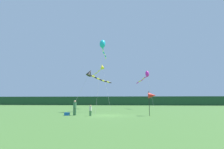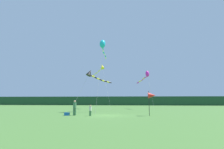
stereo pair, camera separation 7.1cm
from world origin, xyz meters
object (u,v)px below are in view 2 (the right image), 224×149
(person_child, at_px, (90,110))
(kite_black, at_px, (92,74))
(kite_magenta, at_px, (146,75))
(person_adult, at_px, (75,107))
(cooler_box, at_px, (67,114))
(kite_cyan, at_px, (103,45))
(kite_yellow, at_px, (101,68))
(banner_flag_pole, at_px, (152,96))

(person_child, distance_m, kite_black, 7.71)
(kite_magenta, bearing_deg, person_child, -115.37)
(kite_magenta, bearing_deg, kite_black, -128.64)
(person_adult, xyz_separation_m, kite_magenta, (10.32, 16.86, 6.19))
(cooler_box, height_order, kite_cyan, kite_cyan)
(person_adult, bearing_deg, kite_magenta, 58.54)
(kite_black, relative_size, kite_magenta, 0.78)
(person_adult, distance_m, kite_yellow, 18.66)
(kite_black, bearing_deg, cooler_box, -108.83)
(kite_yellow, height_order, kite_magenta, kite_yellow)
(kite_black, bearing_deg, banner_flag_pole, -29.88)
(banner_flag_pole, distance_m, kite_magenta, 17.30)
(person_adult, distance_m, banner_flag_pole, 9.48)
(person_child, relative_size, kite_magenta, 0.15)
(kite_black, xyz_separation_m, kite_magenta, (9.38, 11.73, 1.37))
(cooler_box, distance_m, kite_cyan, 13.30)
(kite_black, bearing_deg, person_adult, -100.34)
(banner_flag_pole, bearing_deg, kite_black, 150.12)
(cooler_box, xyz_separation_m, kite_cyan, (3.21, 7.07, 10.80))
(cooler_box, bearing_deg, person_child, -6.40)
(person_child, relative_size, kite_yellow, 0.13)
(cooler_box, height_order, kite_yellow, kite_yellow)
(person_adult, relative_size, cooler_box, 3.16)
(cooler_box, distance_m, kite_black, 7.96)
(kite_magenta, xyz_separation_m, kite_cyan, (-7.98, -9.98, 3.78))
(person_adult, bearing_deg, kite_yellow, 88.47)
(cooler_box, distance_m, kite_yellow, 19.23)
(banner_flag_pole, height_order, kite_cyan, kite_cyan)
(person_adult, relative_size, kite_black, 0.27)
(kite_magenta, height_order, kite_cyan, kite_cyan)
(kite_black, distance_m, kite_magenta, 15.09)
(banner_flag_pole, distance_m, kite_yellow, 19.96)
(person_child, bearing_deg, cooler_box, 173.60)
(person_child, bearing_deg, kite_magenta, 64.63)
(person_child, xyz_separation_m, kite_yellow, (-1.63, 17.39, 8.25))
(person_child, height_order, banner_flag_pole, banner_flag_pole)
(person_child, height_order, cooler_box, person_child)
(kite_magenta, bearing_deg, banner_flag_pole, -93.25)
(banner_flag_pole, height_order, kite_yellow, kite_yellow)
(person_adult, bearing_deg, cooler_box, -168.00)
(person_adult, relative_size, banner_flag_pole, 0.62)
(person_adult, height_order, kite_magenta, kite_magenta)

